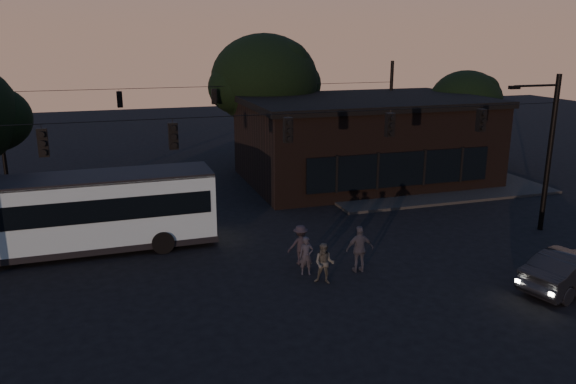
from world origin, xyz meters
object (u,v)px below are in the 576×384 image
object	(u,v)px
pedestrian_a	(306,256)
pedestrian_d	(301,245)
pedestrian_b	(324,263)
building	(363,139)
bus	(73,210)
car	(572,270)
pedestrian_c	(360,249)

from	to	relation	value
pedestrian_a	pedestrian_d	xyz separation A→B (m)	(0.13, 1.09, 0.06)
pedestrian_b	building	bearing A→B (deg)	91.27
bus	car	bearing A→B (deg)	-29.09
building	car	distance (m)	17.95
building	car	world-z (taller)	building
pedestrian_a	pedestrian_b	world-z (taller)	pedestrian_b
bus	building	bearing A→B (deg)	24.51
pedestrian_b	pedestrian_c	xyz separation A→B (m)	(1.74, 0.59, 0.16)
building	bus	bearing A→B (deg)	-154.88
building	pedestrian_d	size ratio (longest dim) A/B	9.14
pedestrian_d	car	bearing A→B (deg)	148.70
pedestrian_a	pedestrian_b	xyz separation A→B (m)	(0.38, -0.98, 0.02)
bus	pedestrian_d	size ratio (longest dim) A/B	7.16
pedestrian_c	pedestrian_d	size ratio (longest dim) A/B	1.14
pedestrian_b	bus	bearing A→B (deg)	176.56
building	bus	world-z (taller)	building
bus	pedestrian_d	xyz separation A→B (m)	(8.91, -4.26, -1.06)
bus	pedestrian_d	bearing A→B (deg)	-26.16
bus	pedestrian_a	size ratio (longest dim) A/B	7.75
pedestrian_b	pedestrian_d	world-z (taller)	pedestrian_d
car	building	bearing A→B (deg)	-14.96
bus	car	size ratio (longest dim) A/B	2.64
pedestrian_d	pedestrian_c	bearing A→B (deg)	143.30
pedestrian_a	pedestrian_c	world-z (taller)	pedestrian_c
bus	pedestrian_a	world-z (taller)	bus
pedestrian_c	building	bearing A→B (deg)	-111.13
building	pedestrian_d	distance (m)	15.27
car	pedestrian_c	bearing A→B (deg)	44.76
car	pedestrian_d	distance (m)	10.34
car	pedestrian_d	bearing A→B (deg)	43.06
pedestrian_d	bus	bearing A→B (deg)	-25.57
pedestrian_b	pedestrian_c	size ratio (longest dim) A/B	0.83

